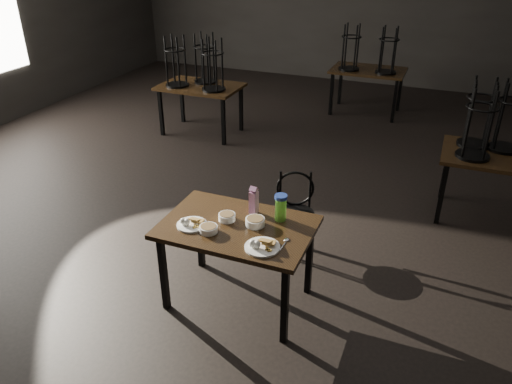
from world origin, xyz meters
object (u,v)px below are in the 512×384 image
at_px(juice_carton, 254,201).
at_px(water_bottle, 281,207).
at_px(bentwood_chair, 295,206).
at_px(main_table, 237,233).

height_order(juice_carton, water_bottle, juice_carton).
relative_size(juice_carton, bentwood_chair, 0.30).
relative_size(main_table, juice_carton, 4.93).
bearing_deg(juice_carton, water_bottle, -4.83).
xyz_separation_m(juice_carton, water_bottle, (0.24, -0.02, 0.00)).
distance_m(main_table, water_bottle, 0.41).
bearing_deg(bentwood_chair, water_bottle, -100.14).
xyz_separation_m(main_table, bentwood_chair, (0.19, 0.92, -0.20)).
bearing_deg(juice_carton, main_table, -102.01).
relative_size(main_table, water_bottle, 5.39).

